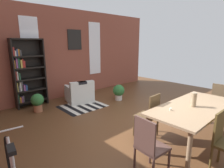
# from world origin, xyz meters

# --- Properties ---
(ground_plane) EXTENTS (10.11, 10.11, 0.00)m
(ground_plane) POSITION_xyz_m (0.00, 0.00, 0.00)
(ground_plane) COLOR brown
(back_wall_brick) EXTENTS (8.16, 0.12, 3.14)m
(back_wall_brick) POSITION_xyz_m (0.00, 3.95, 1.57)
(back_wall_brick) COLOR brown
(back_wall_brick) RESTS_ON ground
(window_pane_0) EXTENTS (0.55, 0.02, 2.04)m
(window_pane_0) POSITION_xyz_m (-1.25, 3.88, 1.73)
(window_pane_0) COLOR white
(window_pane_1) EXTENTS (0.55, 0.02, 2.04)m
(window_pane_1) POSITION_xyz_m (1.25, 3.88, 1.73)
(window_pane_1) COLOR white
(dining_table) EXTENTS (2.14, 0.95, 0.77)m
(dining_table) POSITION_xyz_m (0.15, -0.71, 0.69)
(dining_table) COLOR #927557
(dining_table) RESTS_ON ground
(vase_on_table) EXTENTS (0.10, 0.10, 0.27)m
(vase_on_table) POSITION_xyz_m (0.09, -0.71, 0.91)
(vase_on_table) COLOR #998466
(vase_on_table) RESTS_ON dining_table
(tealight_candle_0) EXTENTS (0.04, 0.04, 0.05)m
(tealight_candle_0) POSITION_xyz_m (-0.42, -0.53, 0.79)
(tealight_candle_0) COLOR silver
(tealight_candle_0) RESTS_ON dining_table
(dining_chair_head_left) EXTENTS (0.43, 0.43, 0.95)m
(dining_chair_head_left) POSITION_xyz_m (-1.29, -0.70, 0.51)
(dining_chair_head_left) COLOR #4C332D
(dining_chair_head_left) RESTS_ON ground
(dining_chair_head_right) EXTENTS (0.43, 0.43, 0.95)m
(dining_chair_head_right) POSITION_xyz_m (1.59, -0.71, 0.51)
(dining_chair_head_right) COLOR #4E3E2C
(dining_chair_head_right) RESTS_ON ground
(dining_chair_far_left) EXTENTS (0.42, 0.42, 0.95)m
(dining_chair_far_left) POSITION_xyz_m (-0.32, -0.01, 0.51)
(dining_chair_far_left) COLOR #4D3A22
(dining_chair_far_left) RESTS_ON ground
(bookshelf_tall) EXTENTS (0.93, 0.31, 2.09)m
(bookshelf_tall) POSITION_xyz_m (-1.50, 3.70, 1.05)
(bookshelf_tall) COLOR black
(bookshelf_tall) RESTS_ON ground
(armchair_white) EXTENTS (0.96, 0.96, 0.75)m
(armchair_white) POSITION_xyz_m (-0.10, 2.99, 0.28)
(armchair_white) COLOR silver
(armchair_white) RESTS_ON ground
(potted_plant_by_shelf) EXTENTS (0.40, 0.40, 0.55)m
(potted_plant_by_shelf) POSITION_xyz_m (0.99, 2.22, 0.31)
(potted_plant_by_shelf) COLOR silver
(potted_plant_by_shelf) RESTS_ON ground
(potted_plant_window) EXTENTS (0.36, 0.36, 0.54)m
(potted_plant_window) POSITION_xyz_m (-1.50, 3.04, 0.31)
(potted_plant_window) COLOR #9E6042
(potted_plant_window) RESTS_ON ground
(striped_rug) EXTENTS (1.32, 1.08, 0.01)m
(striped_rug) POSITION_xyz_m (-0.31, 2.54, 0.00)
(striped_rug) COLOR black
(striped_rug) RESTS_ON ground
(framed_picture) EXTENTS (0.56, 0.03, 0.72)m
(framed_picture) POSITION_xyz_m (0.33, 3.87, 2.07)
(framed_picture) COLOR black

